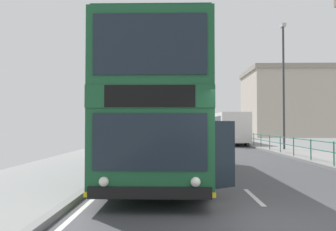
{
  "coord_description": "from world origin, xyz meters",
  "views": [
    {
      "loc": [
        -1.96,
        -5.87,
        1.79
      ],
      "look_at": [
        -2.2,
        5.43,
        2.12
      ],
      "focal_mm": 35.92,
      "sensor_mm": 36.0,
      "label": 1
    }
  ],
  "objects": [
    {
      "name": "ground",
      "position": [
        -0.72,
        -0.0,
        0.04
      ],
      "size": [
        15.8,
        140.0,
        0.2
      ],
      "color": "#434349"
    },
    {
      "name": "double_decker_bus_main",
      "position": [
        -2.47,
        6.23,
        2.26
      ],
      "size": [
        3.33,
        11.04,
        4.31
      ],
      "color": "#19512D",
      "rests_on": "ground"
    },
    {
      "name": "background_bus_far_lane",
      "position": [
        3.03,
        26.99,
        1.6
      ],
      "size": [
        2.82,
        10.37,
        2.9
      ],
      "color": "white",
      "rests_on": "ground"
    },
    {
      "name": "pedestrian_railing_far_kerb",
      "position": [
        4.45,
        17.06,
        0.82
      ],
      "size": [
        0.05,
        32.3,
        0.99
      ],
      "color": "#236B4C",
      "rests_on": "ground"
    },
    {
      "name": "street_lamp_far_side",
      "position": [
        5.54,
        17.41,
        5.11
      ],
      "size": [
        0.28,
        0.6,
        8.68
      ],
      "color": "#38383D",
      "rests_on": "ground"
    },
    {
      "name": "background_building_01",
      "position": [
        15.75,
        47.74,
        5.34
      ],
      "size": [
        12.7,
        12.16,
        10.62
      ],
      "color": "#B2A899",
      "rests_on": "ground"
    }
  ]
}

